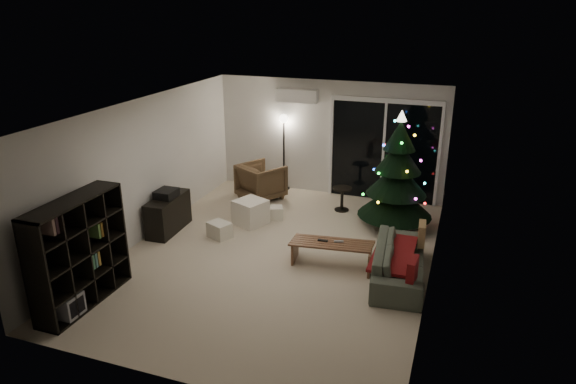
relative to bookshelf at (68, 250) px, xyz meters
name	(u,v)px	position (x,y,z in m)	size (l,w,h in m)	color
room	(327,175)	(2.71, 3.74, 0.23)	(6.50, 7.51, 2.60)	beige
bookshelf	(68,250)	(0.00, 0.00, 0.00)	(0.40, 1.57, 1.57)	black
media_cabinet	(168,214)	(0.00, 2.52, -0.45)	(0.40, 1.07, 0.67)	black
stereo	(166,194)	(0.00, 2.52, -0.04)	(0.34, 0.40, 0.14)	black
armchair	(261,181)	(0.99, 4.65, -0.39)	(0.83, 0.86, 0.78)	#3E3120
ottoman	(251,212)	(1.32, 3.32, -0.54)	(0.53, 0.53, 0.48)	white
cardboard_box_a	(219,230)	(1.02, 2.57, -0.64)	(0.40, 0.30, 0.28)	white
cardboard_box_b	(273,213)	(1.64, 3.69, -0.66)	(0.36, 0.27, 0.25)	white
side_table	(342,199)	(2.81, 4.57, -0.54)	(0.39, 0.39, 0.49)	black
floor_lamp	(284,154)	(1.24, 5.40, 0.04)	(0.26, 0.26, 1.65)	black
sofa	(399,262)	(4.30, 2.18, -0.51)	(1.89, 0.74, 0.55)	#4B5048
sofa_throw	(394,253)	(4.20, 2.18, -0.38)	(0.59, 1.36, 0.05)	maroon
cushion_a	(422,234)	(4.55, 2.83, -0.28)	(0.11, 0.36, 0.36)	#9E714A
cushion_b	(412,271)	(4.55, 1.53, -0.28)	(0.11, 0.36, 0.36)	maroon
coffee_table	(331,254)	(3.21, 2.21, -0.58)	(1.31, 0.46, 0.41)	brown
remote_a	(323,240)	(3.06, 2.21, -0.36)	(0.16, 0.05, 0.02)	black
remote_b	(339,241)	(3.31, 2.26, -0.36)	(0.15, 0.04, 0.02)	slate
christmas_tree	(397,171)	(3.94, 4.07, 0.34)	(1.39, 1.39, 2.24)	black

